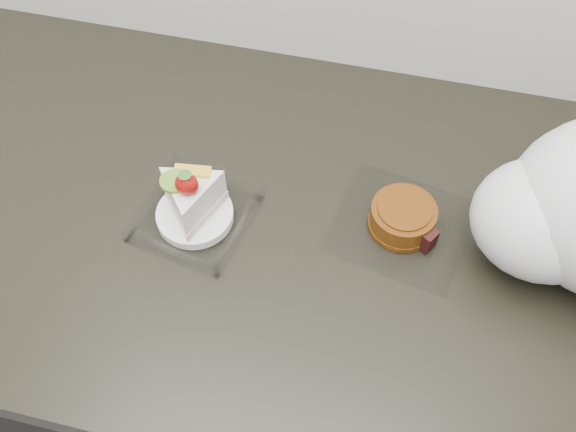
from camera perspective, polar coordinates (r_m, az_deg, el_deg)
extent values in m
cube|color=black|center=(1.27, -3.01, -11.75)|extent=(2.00, 0.60, 0.86)
cube|color=black|center=(0.87, -4.29, -0.09)|extent=(2.04, 0.64, 0.04)
cube|color=white|center=(0.85, -8.20, -0.24)|extent=(0.16, 0.16, 0.00)
cylinder|color=white|center=(0.84, -8.27, 0.10)|extent=(0.10, 0.10, 0.01)
ellipsoid|color=#B1130B|center=(0.78, -8.99, 2.81)|extent=(0.03, 0.02, 0.03)
cone|color=#2D7223|center=(0.76, -9.13, 3.48)|extent=(0.02, 0.02, 0.01)
cylinder|color=#81A931|center=(0.79, -10.05, 3.09)|extent=(0.04, 0.04, 0.00)
cube|color=yellow|center=(0.80, -8.51, 3.98)|extent=(0.05, 0.02, 0.00)
cube|color=white|center=(0.85, 9.98, -0.83)|extent=(0.20, 0.19, 0.00)
cylinder|color=brown|center=(0.84, 10.16, -0.12)|extent=(0.09, 0.09, 0.04)
cylinder|color=brown|center=(0.85, 10.02, -0.65)|extent=(0.09, 0.09, 0.01)
cylinder|color=brown|center=(0.82, 10.36, 0.66)|extent=(0.07, 0.07, 0.00)
cube|color=black|center=(0.83, 12.15, -1.95)|extent=(0.03, 0.03, 0.03)
ellipsoid|color=white|center=(0.80, 21.87, -0.33)|extent=(0.22, 0.21, 0.14)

